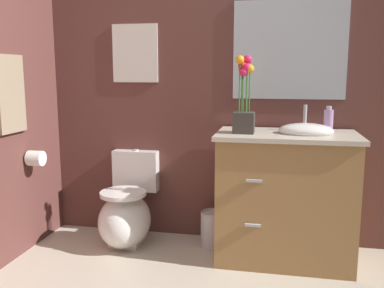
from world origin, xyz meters
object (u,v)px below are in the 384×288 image
object	(u,v)px
wall_poster	(135,53)
hanging_towel	(11,94)
wall_mirror	(289,50)
flower_vase	(244,105)
trash_bin	(213,229)
toilet_paper_roll	(36,158)
soap_bottle	(328,121)
vanity_cabinet	(285,195)
toilet	(127,213)

from	to	relation	value
wall_poster	hanging_towel	size ratio (longest dim) A/B	0.85
wall_mirror	hanging_towel	world-z (taller)	wall_mirror
flower_vase	hanging_towel	xyz separation A→B (m)	(-1.53, -0.28, 0.07)
wall_poster	trash_bin	bearing A→B (deg)	-16.61
hanging_towel	toilet_paper_roll	distance (m)	0.50
wall_mirror	toilet_paper_roll	world-z (taller)	wall_mirror
trash_bin	hanging_towel	bearing A→B (deg)	-161.69
trash_bin	wall_mirror	world-z (taller)	wall_mirror
soap_bottle	wall_poster	bearing A→B (deg)	170.29
vanity_cabinet	trash_bin	bearing A→B (deg)	168.87
toilet	vanity_cabinet	bearing A→B (deg)	-1.30
wall_poster	toilet_paper_roll	world-z (taller)	wall_poster
toilet_paper_roll	toilet	bearing A→B (deg)	17.87
vanity_cabinet	flower_vase	distance (m)	0.69
flower_vase	toilet_paper_roll	bearing A→B (deg)	-175.49
flower_vase	wall_poster	distance (m)	1.00
vanity_cabinet	flower_vase	size ratio (longest dim) A/B	2.08
soap_bottle	toilet_paper_roll	size ratio (longest dim) A/B	1.64
trash_bin	wall_poster	bearing A→B (deg)	163.39
toilet	flower_vase	size ratio (longest dim) A/B	1.34
wall_mirror	hanging_towel	size ratio (longest dim) A/B	1.54
wall_mirror	hanging_towel	bearing A→B (deg)	-161.07
flower_vase	hanging_towel	world-z (taller)	hanging_towel
vanity_cabinet	hanging_towel	distance (m)	1.98
vanity_cabinet	wall_poster	bearing A→B (deg)	165.80
trash_bin	toilet_paper_roll	size ratio (longest dim) A/B	2.47
wall_poster	hanging_towel	xyz separation A→B (m)	(-0.66, -0.63, -0.29)
toilet	wall_poster	world-z (taller)	wall_poster
flower_vase	wall_mirror	distance (m)	0.58
flower_vase	trash_bin	world-z (taller)	flower_vase
vanity_cabinet	toilet_paper_roll	bearing A→B (deg)	-174.52
toilet	vanity_cabinet	size ratio (longest dim) A/B	0.65
toilet	toilet_paper_roll	size ratio (longest dim) A/B	6.27
soap_bottle	wall_mirror	bearing A→B (deg)	137.42
vanity_cabinet	hanging_towel	world-z (taller)	hanging_towel
toilet	hanging_towel	size ratio (longest dim) A/B	1.33
flower_vase	trash_bin	distance (m)	0.98
flower_vase	toilet_paper_roll	size ratio (longest dim) A/B	4.67
trash_bin	toilet_paper_roll	bearing A→B (deg)	-167.78
flower_vase	trash_bin	bearing A→B (deg)	145.52
vanity_cabinet	wall_poster	size ratio (longest dim) A/B	2.43
wall_poster	hanging_towel	bearing A→B (deg)	-136.72
flower_vase	toilet_paper_roll	xyz separation A→B (m)	(-1.48, -0.12, -0.40)
toilet	hanging_towel	distance (m)	1.18
trash_bin	soap_bottle	bearing A→B (deg)	-3.76
vanity_cabinet	hanging_towel	xyz separation A→B (m)	(-1.83, -0.33, 0.69)
flower_vase	soap_bottle	world-z (taller)	flower_vase
toilet	vanity_cabinet	distance (m)	1.18
vanity_cabinet	toilet_paper_roll	world-z (taller)	vanity_cabinet
wall_poster	vanity_cabinet	bearing A→B (deg)	-14.20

